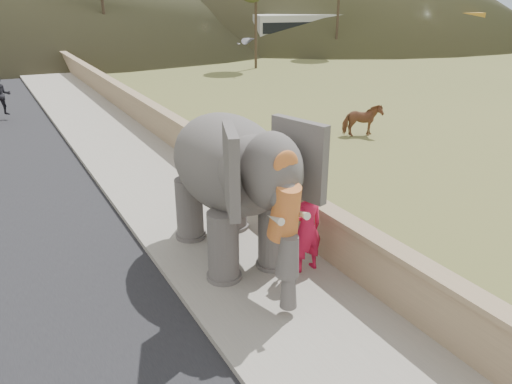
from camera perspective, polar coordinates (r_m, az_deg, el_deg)
walkway at (r=15.23m, az=-12.21°, el=1.98°), size 3.00×120.00×0.15m
parapet at (r=15.60m, az=-6.57°, el=4.67°), size 0.30×120.00×1.10m
cow at (r=19.41m, az=12.04°, el=8.01°), size 1.57×1.10×1.21m
distant_car at (r=44.62m, az=-0.03°, el=16.48°), size 4.27×1.81×1.44m
bus_white at (r=46.86m, az=6.88°, el=17.63°), size 11.28×5.14×3.10m
bus_orange at (r=51.62m, az=18.80°, el=17.08°), size 11.28×4.61×3.10m
elephant_and_man at (r=9.86m, az=-3.04°, el=0.97°), size 2.42×4.27×3.02m
trees at (r=32.53m, az=-25.75°, el=18.32°), size 41.71×43.18×9.80m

